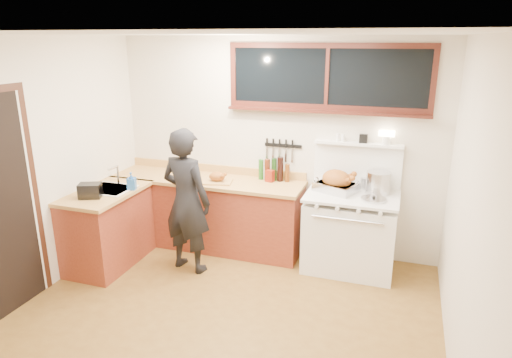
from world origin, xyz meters
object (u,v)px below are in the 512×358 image
(man, at_px, (186,201))
(roast_turkey, at_px, (337,183))
(vintage_stove, at_px, (350,230))
(cutting_board, at_px, (217,178))

(man, distance_m, roast_turkey, 1.71)
(vintage_stove, distance_m, man, 1.89)
(vintage_stove, relative_size, roast_turkey, 2.96)
(cutting_board, bearing_deg, man, -105.64)
(vintage_stove, bearing_deg, roast_turkey, 164.80)
(vintage_stove, height_order, man, man)
(cutting_board, distance_m, roast_turkey, 1.42)
(man, height_order, roast_turkey, man)
(vintage_stove, bearing_deg, cutting_board, -177.29)
(man, bearing_deg, cutting_board, 74.36)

